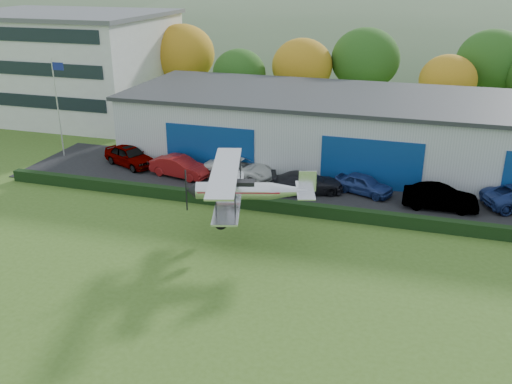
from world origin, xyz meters
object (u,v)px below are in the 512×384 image
(car_1, at_px, (180,167))
(car_4, at_px, (364,184))
(hangar, at_px, (380,130))
(office_block, at_px, (66,64))
(flagpole, at_px, (58,99))
(car_0, at_px, (130,156))
(car_5, at_px, (440,198))
(car_3, at_px, (307,182))
(biplane, at_px, (244,189))
(car_2, at_px, (240,169))

(car_1, relative_size, car_4, 1.14)
(car_1, bearing_deg, hangar, -49.18)
(office_block, relative_size, car_4, 5.10)
(flagpole, relative_size, car_0, 1.69)
(car_0, distance_m, car_4, 18.26)
(office_block, xyz_separation_m, flagpole, (8.12, -13.00, -0.43))
(car_5, bearing_deg, car_3, 87.11)
(car_5, distance_m, biplane, 13.45)
(hangar, relative_size, flagpole, 5.08)
(office_block, xyz_separation_m, car_1, (19.26, -14.74, -4.40))
(hangar, bearing_deg, office_block, 167.99)
(office_block, height_order, car_2, office_block)
(flagpole, distance_m, car_0, 7.50)
(car_2, bearing_deg, car_4, -84.32)
(office_block, xyz_separation_m, car_5, (37.74, -15.40, -4.39))
(car_3, distance_m, car_4, 3.87)
(car_0, height_order, car_1, car_0)
(car_3, height_order, biplane, biplane)
(car_0, bearing_deg, car_2, -66.38)
(car_2, xyz_separation_m, biplane, (3.48, -9.46, 2.39))
(hangar, xyz_separation_m, biplane, (-5.91, -16.26, 0.52))
(car_1, bearing_deg, car_3, -80.45)
(hangar, distance_m, car_2, 11.73)
(hangar, bearing_deg, car_3, -116.68)
(flagpole, relative_size, car_4, 1.98)
(car_1, bearing_deg, car_4, -76.18)
(car_1, bearing_deg, office_block, 64.08)
(car_0, bearing_deg, office_block, 71.68)
(office_block, bearing_deg, biplane, -40.67)
(flagpole, bearing_deg, car_0, -5.45)
(car_4, xyz_separation_m, car_5, (5.02, -1.21, 0.09))
(car_2, relative_size, car_3, 1.07)
(car_5, bearing_deg, car_4, 75.73)
(car_1, xyz_separation_m, car_3, (9.69, -0.33, -0.04))
(car_2, distance_m, biplane, 10.36)
(car_3, relative_size, car_5, 1.06)
(biplane, bearing_deg, flagpole, 135.81)
(car_2, bearing_deg, hangar, -46.04)
(car_4, bearing_deg, car_1, 113.13)
(car_2, xyz_separation_m, car_5, (14.13, -1.59, 0.03))
(car_1, height_order, car_2, car_1)
(car_0, bearing_deg, car_5, -69.51)
(car_1, relative_size, car_5, 0.98)
(office_block, distance_m, car_4, 35.95)
(hangar, bearing_deg, flagpole, -166.49)
(car_5, bearing_deg, car_0, 84.89)
(hangar, bearing_deg, car_2, -144.11)
(car_2, bearing_deg, car_3, -95.15)
(car_0, bearing_deg, car_3, -70.85)
(car_2, height_order, biplane, biplane)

